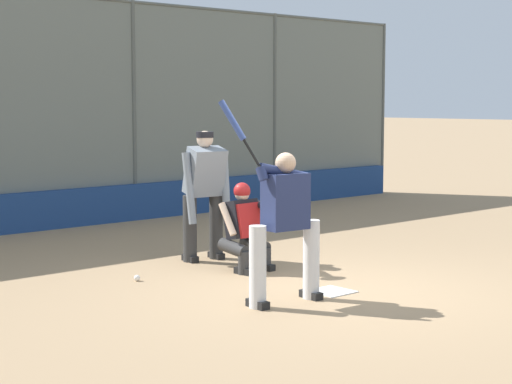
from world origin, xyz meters
name	(u,v)px	position (x,y,z in m)	size (l,w,h in m)	color
ground_plane	(331,292)	(0.00, 0.00, 0.00)	(160.00, 160.00, 0.00)	#9E7F5B
home_plate_marker	(331,291)	(0.00, 0.00, 0.01)	(0.43, 0.43, 0.01)	white
backstop_fence	(47,106)	(0.00, -6.40, 2.02)	(17.11, 0.08, 3.86)	#515651
padding_wall	(52,210)	(0.00, -6.30, 0.32)	(16.69, 0.18, 0.64)	navy
batter_at_plate	(284,222)	(0.75, 0.03, 0.86)	(0.97, 0.67, 2.12)	silver
catcher_behind_plate	(247,225)	(-0.10, -1.53, 0.57)	(0.58, 0.69, 1.10)	#333333
umpire_home	(205,191)	(-0.13, -2.41, 0.92)	(0.69, 0.48, 1.72)	#333333
baseball_loose	(137,278)	(1.28, -1.92, 0.04)	(0.07, 0.07, 0.07)	white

